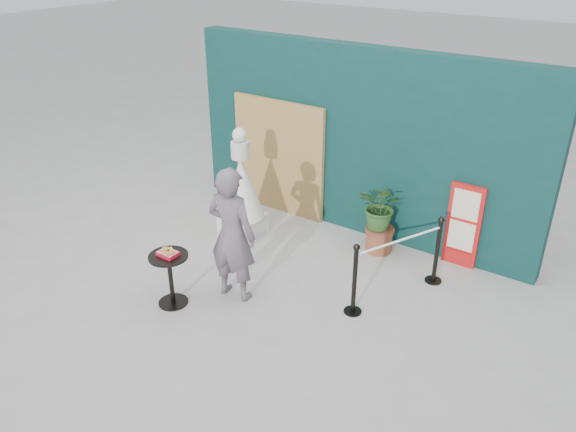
# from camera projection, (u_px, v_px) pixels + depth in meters

# --- Properties ---
(ground) EXTENTS (60.00, 60.00, 0.00)m
(ground) POSITION_uv_depth(u_px,v_px,m) (236.00, 319.00, 7.28)
(ground) COLOR #ADAAA5
(ground) RESTS_ON ground
(back_wall) EXTENTS (6.00, 0.30, 3.00)m
(back_wall) POSITION_uv_depth(u_px,v_px,m) (358.00, 142.00, 8.90)
(back_wall) COLOR #0A2C2E
(back_wall) RESTS_ON ground
(bamboo_fence) EXTENTS (1.80, 0.08, 2.00)m
(bamboo_fence) POSITION_uv_depth(u_px,v_px,m) (279.00, 157.00, 9.68)
(bamboo_fence) COLOR tan
(bamboo_fence) RESTS_ON ground
(woman) EXTENTS (0.74, 0.52, 1.89)m
(woman) POSITION_uv_depth(u_px,v_px,m) (232.00, 235.00, 7.34)
(woman) COLOR #685963
(woman) RESTS_ON ground
(menu_board) EXTENTS (0.50, 0.07, 1.30)m
(menu_board) POSITION_uv_depth(u_px,v_px,m) (463.00, 226.00, 8.18)
(menu_board) COLOR red
(menu_board) RESTS_ON ground
(statue) EXTENTS (0.71, 0.71, 1.83)m
(statue) POSITION_uv_depth(u_px,v_px,m) (242.00, 192.00, 8.99)
(statue) COLOR white
(statue) RESTS_ON ground
(cafe_table) EXTENTS (0.52, 0.52, 0.75)m
(cafe_table) POSITION_uv_depth(u_px,v_px,m) (170.00, 272.00, 7.37)
(cafe_table) COLOR black
(cafe_table) RESTS_ON ground
(food_basket) EXTENTS (0.26, 0.19, 0.11)m
(food_basket) POSITION_uv_depth(u_px,v_px,m) (168.00, 253.00, 7.24)
(food_basket) COLOR red
(food_basket) RESTS_ON cafe_table
(planter) EXTENTS (0.67, 0.58, 1.14)m
(planter) POSITION_uv_depth(u_px,v_px,m) (381.00, 213.00, 8.53)
(planter) COLOR #974B31
(planter) RESTS_ON ground
(stanchion_barrier) EXTENTS (0.84, 1.54, 1.03)m
(stanchion_barrier) POSITION_uv_depth(u_px,v_px,m) (398.00, 265.00, 7.52)
(stanchion_barrier) COLOR black
(stanchion_barrier) RESTS_ON ground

